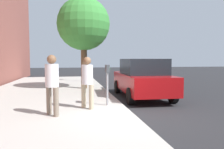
# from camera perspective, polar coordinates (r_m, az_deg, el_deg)

# --- Properties ---
(ground_plane) EXTENTS (80.00, 80.00, 0.00)m
(ground_plane) POSITION_cam_1_polar(r_m,az_deg,el_deg) (6.53, 5.55, -11.45)
(ground_plane) COLOR #232326
(ground_plane) RESTS_ON ground
(sidewalk_slab) EXTENTS (28.00, 6.00, 0.15)m
(sidewalk_slab) POSITION_cam_1_polar(r_m,az_deg,el_deg) (6.38, -21.85, -11.39)
(sidewalk_slab) COLOR #A8A59E
(sidewalk_slab) RESTS_ON ground_plane
(parking_meter) EXTENTS (0.36, 0.12, 1.41)m
(parking_meter) POSITION_cam_1_polar(r_m,az_deg,el_deg) (7.32, -1.26, -0.47)
(parking_meter) COLOR gray
(parking_meter) RESTS_ON sidewalk_slab
(pedestrian_at_meter) EXTENTS (0.44, 0.38, 1.68)m
(pedestrian_at_meter) POSITION_cam_1_polar(r_m,az_deg,el_deg) (6.90, -6.66, -1.13)
(pedestrian_at_meter) COLOR tan
(pedestrian_at_meter) RESTS_ON sidewalk_slab
(pedestrian_bystander) EXTENTS (0.45, 0.38, 1.73)m
(pedestrian_bystander) POSITION_cam_1_polar(r_m,az_deg,el_deg) (6.23, -15.83, -1.46)
(pedestrian_bystander) COLOR #726656
(pedestrian_bystander) RESTS_ON sidewalk_slab
(parked_sedan_near) EXTENTS (4.46, 2.09, 1.77)m
(parked_sedan_near) POSITION_cam_1_polar(r_m,az_deg,el_deg) (9.71, 8.06, -0.99)
(parked_sedan_near) COLOR maroon
(parked_sedan_near) RESTS_ON ground_plane
(street_tree) EXTENTS (2.85, 2.85, 4.94)m
(street_tree) POSITION_cam_1_polar(r_m,az_deg,el_deg) (11.89, -7.65, 13.21)
(street_tree) COLOR brown
(street_tree) RESTS_ON sidewalk_slab
(traffic_signal) EXTENTS (0.24, 0.44, 3.60)m
(traffic_signal) POSITION_cam_1_polar(r_m,az_deg,el_deg) (15.64, -6.58, 7.09)
(traffic_signal) COLOR black
(traffic_signal) RESTS_ON sidewalk_slab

